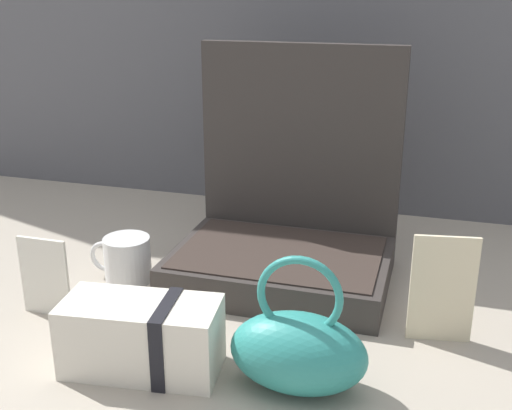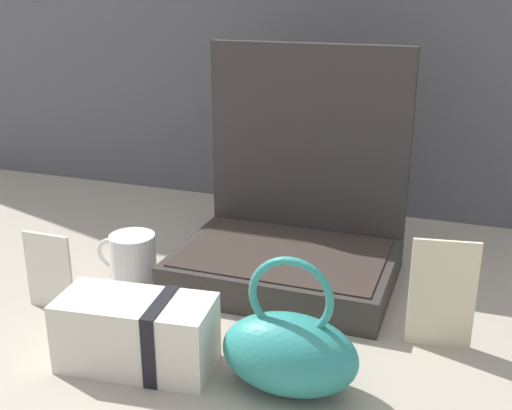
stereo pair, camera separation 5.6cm
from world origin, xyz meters
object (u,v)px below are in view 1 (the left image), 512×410
(cream_toiletry_bag, at_px, (144,337))
(poster_card_right, at_px, (45,277))
(open_suitcase, at_px, (287,225))
(teal_pouch_handbag, at_px, (298,350))
(coffee_mug, at_px, (127,259))
(info_card_left, at_px, (442,289))

(cream_toiletry_bag, height_order, poster_card_right, poster_card_right)
(open_suitcase, bearing_deg, cream_toiletry_bag, -107.58)
(open_suitcase, height_order, teal_pouch_handbag, open_suitcase)
(open_suitcase, bearing_deg, teal_pouch_handbag, -73.83)
(teal_pouch_handbag, bearing_deg, cream_toiletry_bag, -175.80)
(coffee_mug, height_order, poster_card_right, poster_card_right)
(teal_pouch_handbag, distance_m, coffee_mug, 0.45)
(open_suitcase, relative_size, coffee_mug, 3.51)
(teal_pouch_handbag, xyz_separation_m, info_card_left, (0.18, 0.19, 0.03))
(open_suitcase, xyz_separation_m, teal_pouch_handbag, (0.10, -0.36, -0.04))
(open_suitcase, distance_m, teal_pouch_handbag, 0.38)
(open_suitcase, bearing_deg, coffee_mug, -156.63)
(cream_toiletry_bag, distance_m, coffee_mug, 0.30)
(teal_pouch_handbag, bearing_deg, open_suitcase, 106.17)
(open_suitcase, relative_size, info_card_left, 2.42)
(open_suitcase, xyz_separation_m, coffee_mug, (-0.28, -0.12, -0.06))
(open_suitcase, relative_size, teal_pouch_handbag, 2.12)
(cream_toiletry_bag, bearing_deg, info_card_left, 26.60)
(poster_card_right, bearing_deg, info_card_left, 9.13)
(teal_pouch_handbag, height_order, cream_toiletry_bag, teal_pouch_handbag)
(info_card_left, height_order, poster_card_right, info_card_left)
(info_card_left, relative_size, poster_card_right, 1.28)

